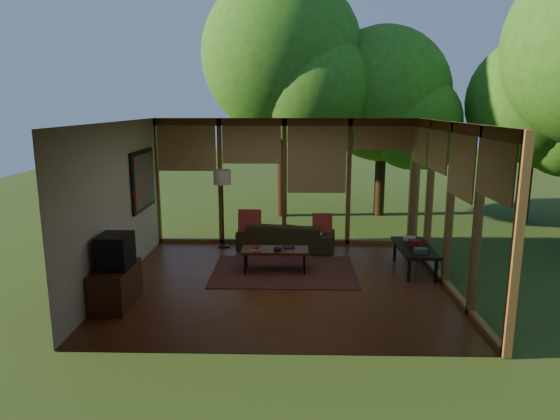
{
  "coord_description": "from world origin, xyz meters",
  "views": [
    {
      "loc": [
        0.17,
        -8.06,
        2.96
      ],
      "look_at": [
        -0.05,
        0.7,
        1.12
      ],
      "focal_mm": 32.0,
      "sensor_mm": 36.0,
      "label": 1
    }
  ],
  "objects_px": {
    "floor_lamp": "(222,182)",
    "side_console": "(415,249)",
    "coffee_table": "(275,251)",
    "sofa": "(286,236)",
    "media_cabinet": "(116,286)",
    "television": "(115,251)"
  },
  "relations": [
    {
      "from": "floor_lamp",
      "to": "side_console",
      "type": "distance_m",
      "value": 4.09
    },
    {
      "from": "sofa",
      "to": "coffee_table",
      "type": "distance_m",
      "value": 1.44
    },
    {
      "from": "media_cabinet",
      "to": "floor_lamp",
      "type": "height_order",
      "value": "floor_lamp"
    },
    {
      "from": "media_cabinet",
      "to": "coffee_table",
      "type": "height_order",
      "value": "media_cabinet"
    },
    {
      "from": "media_cabinet",
      "to": "television",
      "type": "distance_m",
      "value": 0.55
    },
    {
      "from": "media_cabinet",
      "to": "coffee_table",
      "type": "relative_size",
      "value": 0.83
    },
    {
      "from": "side_console",
      "to": "coffee_table",
      "type": "bearing_deg",
      "value": -177.05
    },
    {
      "from": "television",
      "to": "coffee_table",
      "type": "bearing_deg",
      "value": 34.76
    },
    {
      "from": "coffee_table",
      "to": "side_console",
      "type": "height_order",
      "value": "side_console"
    },
    {
      "from": "sofa",
      "to": "coffee_table",
      "type": "xyz_separation_m",
      "value": [
        -0.18,
        -1.43,
        0.1
      ]
    },
    {
      "from": "television",
      "to": "side_console",
      "type": "xyz_separation_m",
      "value": [
        4.85,
        1.74,
        -0.44
      ]
    },
    {
      "from": "sofa",
      "to": "coffee_table",
      "type": "height_order",
      "value": "sofa"
    },
    {
      "from": "coffee_table",
      "to": "side_console",
      "type": "distance_m",
      "value": 2.54
    },
    {
      "from": "sofa",
      "to": "media_cabinet",
      "type": "distance_m",
      "value": 3.94
    },
    {
      "from": "media_cabinet",
      "to": "side_console",
      "type": "distance_m",
      "value": 5.17
    },
    {
      "from": "sofa",
      "to": "television",
      "type": "bearing_deg",
      "value": 60.56
    },
    {
      "from": "floor_lamp",
      "to": "side_console",
      "type": "xyz_separation_m",
      "value": [
        3.69,
        -1.46,
        -1.0
      ]
    },
    {
      "from": "sofa",
      "to": "coffee_table",
      "type": "bearing_deg",
      "value": 92.82
    },
    {
      "from": "floor_lamp",
      "to": "coffee_table",
      "type": "relative_size",
      "value": 1.38
    },
    {
      "from": "sofa",
      "to": "side_console",
      "type": "height_order",
      "value": "sofa"
    },
    {
      "from": "television",
      "to": "floor_lamp",
      "type": "distance_m",
      "value": 3.45
    },
    {
      "from": "television",
      "to": "floor_lamp",
      "type": "bearing_deg",
      "value": 70.03
    }
  ]
}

